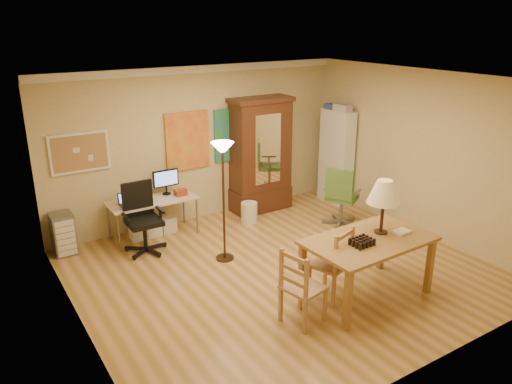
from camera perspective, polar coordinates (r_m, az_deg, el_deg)
floor at (r=7.28m, az=2.87°, el=-9.01°), size 5.50×5.50×0.00m
crown_molding at (r=8.56m, az=-6.62°, el=13.79°), size 5.50×0.08×0.12m
corkboard at (r=8.10m, az=-19.50°, el=4.27°), size 0.90×0.04×0.62m
art_panel_left at (r=8.66m, az=-7.84°, el=5.81°), size 0.80×0.04×1.00m
art_panel_right at (r=9.06m, az=-2.64°, el=6.57°), size 0.75×0.04×0.95m
dining_table at (r=6.49m, az=13.39°, el=-3.74°), size 1.65×1.03×1.52m
ladder_chair_back at (r=6.52m, az=8.72°, el=-8.28°), size 0.56×0.55×0.97m
ladder_chair_left at (r=5.97m, az=5.22°, el=-10.98°), size 0.50×0.52×0.95m
torchiere_lamp at (r=7.09m, az=-3.81°, el=2.88°), size 0.33×0.33×1.80m
computer_desk at (r=8.40m, az=-11.59°, el=-2.42°), size 1.42×0.62×1.07m
office_chair_black at (r=7.93m, az=-12.67°, el=-4.67°), size 0.67×0.67×1.08m
office_chair_green at (r=8.82m, az=9.66°, el=-1.99°), size 0.67×0.66×1.07m
drawer_cart at (r=8.20m, az=-21.17°, el=-4.47°), size 0.32×0.39×0.64m
armoire at (r=9.23m, az=0.52°, el=3.41°), size 1.15×0.54×2.11m
bookshelf at (r=9.75m, az=9.15°, el=3.93°), size 0.27×0.72×1.81m
wastebin at (r=8.84m, az=-0.79°, el=-2.36°), size 0.29×0.29×0.37m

